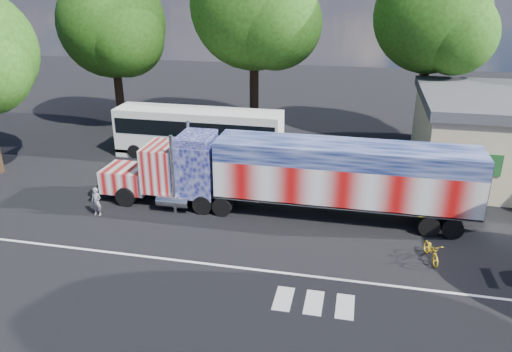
% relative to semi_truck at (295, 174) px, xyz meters
% --- Properties ---
extents(ground, '(100.00, 100.00, 0.00)m').
position_rel_semi_truck_xyz_m(ground, '(-2.13, -2.89, -2.23)').
color(ground, black).
extents(lane_markings, '(30.00, 2.67, 0.01)m').
position_rel_semi_truck_xyz_m(lane_markings, '(-0.42, -6.66, -2.23)').
color(lane_markings, silver).
rests_on(lane_markings, ground).
extents(semi_truck, '(20.33, 3.21, 4.33)m').
position_rel_semi_truck_xyz_m(semi_truck, '(0.00, 0.00, 0.00)').
color(semi_truck, black).
rests_on(semi_truck, ground).
extents(coach_bus, '(11.54, 2.69, 3.36)m').
position_rel_semi_truck_xyz_m(coach_bus, '(-7.76, 7.43, -0.49)').
color(coach_bus, white).
rests_on(coach_bus, ground).
extents(woman, '(0.58, 0.39, 1.55)m').
position_rel_semi_truck_xyz_m(woman, '(-10.18, -2.47, -1.46)').
color(woman, slate).
rests_on(woman, ground).
extents(bicycle, '(1.01, 1.90, 0.95)m').
position_rel_semi_truck_xyz_m(bicycle, '(6.63, -3.44, -1.76)').
color(bicycle, gold).
rests_on(bicycle, ground).
extents(tree_n_mid, '(9.97, 9.49, 14.52)m').
position_rel_semi_truck_xyz_m(tree_n_mid, '(-5.12, 13.90, 7.48)').
color(tree_n_mid, black).
rests_on(tree_n_mid, ground).
extents(tree_ne_a, '(8.36, 7.96, 13.19)m').
position_rel_semi_truck_xyz_m(tree_ne_a, '(7.47, 14.06, 6.91)').
color(tree_ne_a, black).
rests_on(tree_ne_a, ground).
extents(tree_nw_a, '(8.83, 8.41, 12.50)m').
position_rel_semi_truck_xyz_m(tree_nw_a, '(-16.49, 13.48, 6.01)').
color(tree_nw_a, black).
rests_on(tree_nw_a, ground).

